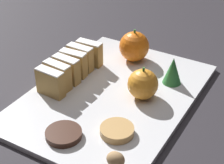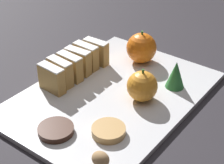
{
  "view_description": "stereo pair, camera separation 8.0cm",
  "coord_description": "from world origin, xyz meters",
  "views": [
    {
      "loc": [
        0.34,
        -0.58,
        0.48
      ],
      "look_at": [
        0.0,
        0.0,
        0.04
      ],
      "focal_mm": 60.0,
      "sensor_mm": 36.0,
      "label": 1
    },
    {
      "loc": [
        0.4,
        -0.54,
        0.48
      ],
      "look_at": [
        0.0,
        0.0,
        0.04
      ],
      "focal_mm": 60.0,
      "sensor_mm": 36.0,
      "label": 2
    }
  ],
  "objects": [
    {
      "name": "ground_plane",
      "position": [
        0.0,
        0.0,
        0.0
      ],
      "size": [
        6.0,
        6.0,
        0.0
      ],
      "primitive_type": "plane",
      "color": "#28262B"
    },
    {
      "name": "serving_platter",
      "position": [
        0.0,
        0.0,
        0.01
      ],
      "size": [
        0.33,
        0.46,
        0.01
      ],
      "color": "silver",
      "rests_on": "ground_plane"
    },
    {
      "name": "stollen_slice_front",
      "position": [
        -0.11,
        -0.07,
        0.04
      ],
      "size": [
        0.07,
        0.03,
        0.06
      ],
      "color": "tan",
      "rests_on": "serving_platter"
    },
    {
      "name": "stollen_slice_second",
      "position": [
        -0.12,
        -0.04,
        0.04
      ],
      "size": [
        0.07,
        0.03,
        0.06
      ],
      "color": "tan",
      "rests_on": "serving_platter"
    },
    {
      "name": "stollen_slice_third",
      "position": [
        -0.11,
        -0.01,
        0.04
      ],
      "size": [
        0.07,
        0.03,
        0.06
      ],
      "color": "tan",
      "rests_on": "serving_platter"
    },
    {
      "name": "stollen_slice_fourth",
      "position": [
        -0.12,
        0.02,
        0.04
      ],
      "size": [
        0.07,
        0.03,
        0.06
      ],
      "color": "tan",
      "rests_on": "serving_platter"
    },
    {
      "name": "stollen_slice_fifth",
      "position": [
        -0.12,
        0.05,
        0.04
      ],
      "size": [
        0.06,
        0.02,
        0.06
      ],
      "color": "tan",
      "rests_on": "serving_platter"
    },
    {
      "name": "stollen_slice_sixth",
      "position": [
        -0.11,
        0.08,
        0.04
      ],
      "size": [
        0.06,
        0.03,
        0.06
      ],
      "color": "tan",
      "rests_on": "serving_platter"
    },
    {
      "name": "orange_near",
      "position": [
        -0.03,
        0.16,
        0.05
      ],
      "size": [
        0.07,
        0.07,
        0.08
      ],
      "color": "orange",
      "rests_on": "serving_platter"
    },
    {
      "name": "orange_far",
      "position": [
        0.06,
        0.02,
        0.04
      ],
      "size": [
        0.07,
        0.07,
        0.07
      ],
      "color": "orange",
      "rests_on": "serving_platter"
    },
    {
      "name": "walnut",
      "position": [
        0.11,
        -0.18,
        0.03
      ],
      "size": [
        0.03,
        0.03,
        0.03
      ],
      "color": "#9E7A51",
      "rests_on": "serving_platter"
    },
    {
      "name": "chocolate_cookie",
      "position": [
        -0.01,
        -0.17,
        0.02
      ],
      "size": [
        0.07,
        0.07,
        0.01
      ],
      "color": "#381E14",
      "rests_on": "serving_platter"
    },
    {
      "name": "gingerbread_cookie",
      "position": [
        0.07,
        -0.11,
        0.02
      ],
      "size": [
        0.06,
        0.06,
        0.01
      ],
      "color": "tan",
      "rests_on": "serving_platter"
    },
    {
      "name": "evergreen_sprig",
      "position": [
        0.1,
        0.11,
        0.04
      ],
      "size": [
        0.04,
        0.04,
        0.06
      ],
      "color": "#2D7538",
      "rests_on": "serving_platter"
    }
  ]
}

